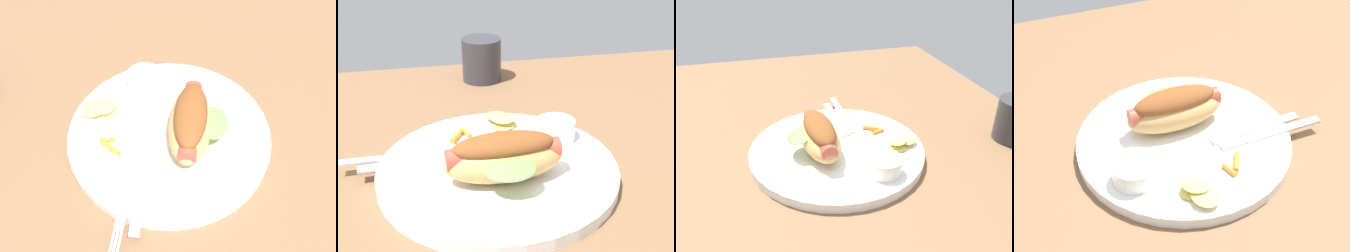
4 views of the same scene
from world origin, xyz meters
The scene contains 8 objects.
ground_plane centered at (0.00, 0.00, -0.90)cm, with size 120.00×90.00×1.80cm, color brown.
plate centered at (2.21, -2.05, 0.80)cm, with size 30.33×30.33×1.60cm, color white.
hot_dog centered at (2.09, 1.09, 4.67)cm, with size 14.60×9.38×5.92cm.
sauce_ramekin centered at (-6.93, -7.40, 2.94)cm, with size 5.52×5.52×2.67cm, color white.
fork centered at (13.69, -6.19, 1.80)cm, with size 16.05×1.39×0.40cm.
knife centered at (12.41, -4.41, 1.78)cm, with size 14.20×1.40×0.36cm, color silver.
chips_pile centered at (-0.49, -12.96, 2.36)cm, with size 4.99×6.73×1.65cm.
carrot_garnish centered at (6.04, -10.17, 1.98)cm, with size 3.30×3.77×0.81cm.
Camera 4 is at (-18.21, -51.00, 47.32)cm, focal length 52.77 mm.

